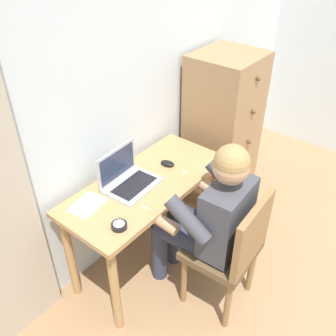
% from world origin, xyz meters
% --- Properties ---
extents(wall_back, '(4.80, 0.05, 2.50)m').
position_xyz_m(wall_back, '(0.00, 2.20, 1.25)').
color(wall_back, silver).
rests_on(wall_back, ground_plane).
extents(desk, '(1.18, 0.53, 0.75)m').
position_xyz_m(desk, '(-0.26, 1.87, 0.62)').
color(desk, tan).
rests_on(desk, ground_plane).
extents(dresser, '(0.52, 0.51, 1.33)m').
position_xyz_m(dresser, '(0.74, 1.90, 0.66)').
color(dresser, '#9E754C').
rests_on(dresser, ground_plane).
extents(chair, '(0.44, 0.42, 0.89)m').
position_xyz_m(chair, '(-0.20, 1.23, 0.50)').
color(chair, brown).
rests_on(chair, ground_plane).
extents(person_seated, '(0.55, 0.60, 1.21)m').
position_xyz_m(person_seated, '(-0.21, 1.42, 0.69)').
color(person_seated, '#33384C').
rests_on(person_seated, ground_plane).
extents(laptop, '(0.35, 0.27, 0.24)m').
position_xyz_m(laptop, '(-0.35, 1.94, 0.80)').
color(laptop, '#B7BABF').
rests_on(laptop, desk).
extents(computer_mouse, '(0.08, 0.11, 0.03)m').
position_xyz_m(computer_mouse, '(-0.02, 1.88, 0.76)').
color(computer_mouse, black).
rests_on(computer_mouse, desk).
extents(desk_clock, '(0.09, 0.09, 0.03)m').
position_xyz_m(desk_clock, '(-0.67, 1.71, 0.76)').
color(desk_clock, black).
rests_on(desk_clock, desk).
extents(notebook_pad, '(0.23, 0.18, 0.01)m').
position_xyz_m(notebook_pad, '(-0.66, 1.98, 0.75)').
color(notebook_pad, silver).
rests_on(notebook_pad, desk).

